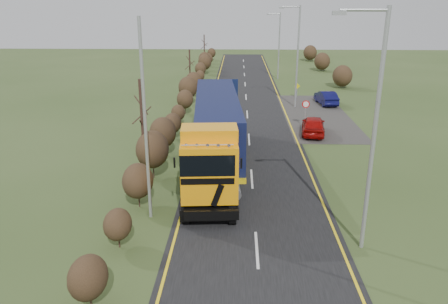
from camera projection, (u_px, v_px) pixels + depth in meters
ground at (254, 208)px, 22.74m from camera, size 160.00×160.00×0.00m
road at (250, 148)px, 32.18m from camera, size 8.00×120.00×0.02m
layby at (316, 115)px, 41.43m from camera, size 6.00×18.00×0.02m
lane_markings at (250, 149)px, 31.89m from camera, size 7.52×116.00×0.01m
hedgerow at (163, 134)px, 29.86m from camera, size 2.24×102.04×6.05m
lorry at (216, 130)px, 27.41m from camera, size 3.68×16.47×4.55m
car_red_hatchback at (313, 125)px, 35.23m from camera, size 2.40×4.63×1.51m
car_blue_sedan at (326, 98)px, 45.54m from camera, size 1.95×4.43×1.41m
streetlight_near at (372, 124)px, 17.36m from camera, size 2.14×0.20×10.09m
streetlight_mid at (296, 52)px, 42.88m from camera, size 2.10×0.20×9.92m
streetlight_far at (278, 43)px, 59.19m from camera, size 1.88×0.18×8.84m
left_pole at (145, 124)px, 20.32m from camera, size 0.16×0.16×9.64m
speed_sign at (306, 109)px, 36.95m from camera, size 0.64×0.10×2.33m
warning_board at (297, 89)px, 48.60m from camera, size 0.62×0.11×1.63m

